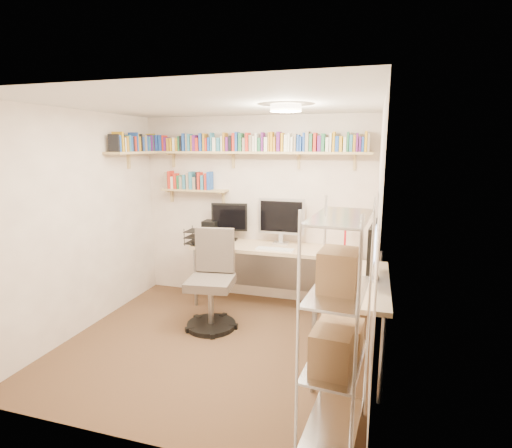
# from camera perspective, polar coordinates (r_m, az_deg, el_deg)

# --- Properties ---
(ground) EXTENTS (3.20, 3.20, 0.00)m
(ground) POSITION_cam_1_polar(r_m,az_deg,el_deg) (4.52, -5.86, -16.76)
(ground) COLOR #4E3221
(ground) RESTS_ON ground
(room_shell) EXTENTS (3.24, 3.04, 2.52)m
(room_shell) POSITION_cam_1_polar(r_m,az_deg,el_deg) (4.03, -6.22, 3.09)
(room_shell) COLOR beige
(room_shell) RESTS_ON ground
(wall_shelves) EXTENTS (3.12, 1.09, 0.80)m
(wall_shelves) POSITION_cam_1_polar(r_m,az_deg,el_deg) (5.35, -4.99, 10.21)
(wall_shelves) COLOR tan
(wall_shelves) RESTS_ON ground
(corner_desk) EXTENTS (2.54, 2.15, 1.43)m
(corner_desk) POSITION_cam_1_polar(r_m,az_deg,el_deg) (4.91, 3.62, -4.15)
(corner_desk) COLOR beige
(corner_desk) RESTS_ON ground
(office_chair) EXTENTS (0.61, 0.61, 1.15)m
(office_chair) POSITION_cam_1_polar(r_m,az_deg,el_deg) (4.77, -6.30, -8.86)
(office_chair) COLOR black
(office_chair) RESTS_ON ground
(wire_rack) EXTENTS (0.43, 0.79, 1.75)m
(wire_rack) POSITION_cam_1_polar(r_m,az_deg,el_deg) (2.84, 11.49, -13.29)
(wire_rack) COLOR silver
(wire_rack) RESTS_ON ground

